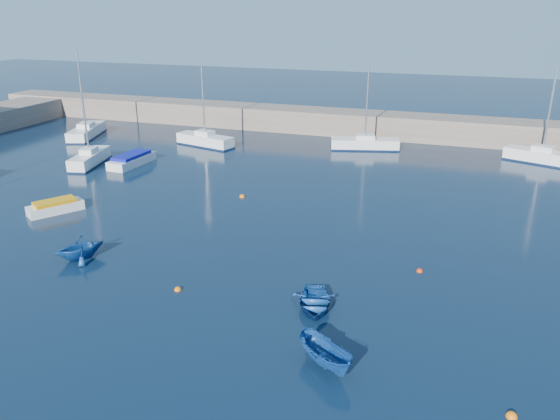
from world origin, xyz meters
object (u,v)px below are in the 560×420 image
(sailboat_3, at_px, (90,158))
(sailboat_4, at_px, (87,131))
(sailboat_5, at_px, (205,140))
(dinghy_right, at_px, (326,355))
(motorboat_1, at_px, (55,207))
(dinghy_center, at_px, (314,302))
(motorboat_2, at_px, (132,160))
(sailboat_6, at_px, (365,143))
(sailboat_7, at_px, (542,156))
(dinghy_left, at_px, (79,247))

(sailboat_3, distance_m, sailboat_4, 12.53)
(sailboat_5, xyz_separation_m, dinghy_right, (21.90, -32.89, -0.06))
(sailboat_3, height_order, motorboat_1, sailboat_3)
(motorboat_1, relative_size, dinghy_center, 1.19)
(sailboat_5, relative_size, motorboat_1, 2.22)
(sailboat_5, xyz_separation_m, motorboat_2, (-3.17, -9.01, -0.15))
(sailboat_4, distance_m, dinghy_right, 48.89)
(sailboat_3, xyz_separation_m, dinghy_right, (28.80, -22.60, -0.05))
(sailboat_4, distance_m, sailboat_6, 31.50)
(sailboat_7, bearing_deg, sailboat_5, 118.40)
(sailboat_4, xyz_separation_m, dinghy_right, (36.65, -32.36, -0.05))
(dinghy_right, bearing_deg, dinghy_left, 109.58)
(sailboat_3, height_order, dinghy_left, sailboat_3)
(sailboat_3, distance_m, dinghy_right, 36.61)
(sailboat_4, xyz_separation_m, sailboat_5, (14.74, 0.53, 0.02))
(motorboat_2, bearing_deg, sailboat_3, -157.64)
(sailboat_4, bearing_deg, dinghy_left, -71.37)
(sailboat_4, height_order, sailboat_7, sailboat_4)
(motorboat_2, height_order, dinghy_left, dinghy_left)
(sailboat_4, bearing_deg, motorboat_1, -75.65)
(sailboat_4, height_order, motorboat_2, sailboat_4)
(sailboat_6, distance_m, motorboat_1, 31.33)
(sailboat_6, bearing_deg, dinghy_right, 173.23)
(sailboat_4, xyz_separation_m, motorboat_2, (11.58, -8.47, -0.13))
(motorboat_1, xyz_separation_m, dinghy_right, (23.11, -11.18, 0.16))
(sailboat_7, height_order, dinghy_right, sailboat_7)
(motorboat_2, bearing_deg, sailboat_5, 73.94)
(sailboat_4, relative_size, dinghy_right, 3.14)
(sailboat_5, height_order, sailboat_7, sailboat_7)
(sailboat_5, relative_size, dinghy_center, 2.65)
(sailboat_5, height_order, motorboat_2, sailboat_5)
(sailboat_4, bearing_deg, sailboat_3, -69.44)
(sailboat_5, distance_m, motorboat_2, 9.55)
(motorboat_2, xyz_separation_m, dinghy_left, (8.72, -18.59, 0.24))
(motorboat_1, xyz_separation_m, motorboat_2, (-1.96, 12.71, 0.07))
(sailboat_7, xyz_separation_m, dinghy_center, (-13.17, -32.90, -0.32))
(sailboat_6, xyz_separation_m, motorboat_1, (-17.60, -25.92, -0.17))
(dinghy_center, relative_size, dinghy_left, 1.16)
(motorboat_2, distance_m, dinghy_left, 20.53)
(sailboat_3, bearing_deg, dinghy_right, -51.41)
(sailboat_6, relative_size, dinghy_left, 3.19)
(sailboat_5, xyz_separation_m, motorboat_1, (-1.21, -21.72, -0.22))
(sailboat_3, xyz_separation_m, dinghy_center, (27.06, -18.22, -0.31))
(dinghy_right, bearing_deg, sailboat_6, 45.97)
(motorboat_2, height_order, dinghy_center, motorboat_2)
(sailboat_6, bearing_deg, motorboat_1, 130.60)
(motorboat_2, relative_size, dinghy_center, 1.62)
(dinghy_center, bearing_deg, dinghy_left, 160.74)
(dinghy_left, bearing_deg, sailboat_3, 160.68)
(dinghy_center, bearing_deg, sailboat_6, 80.90)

